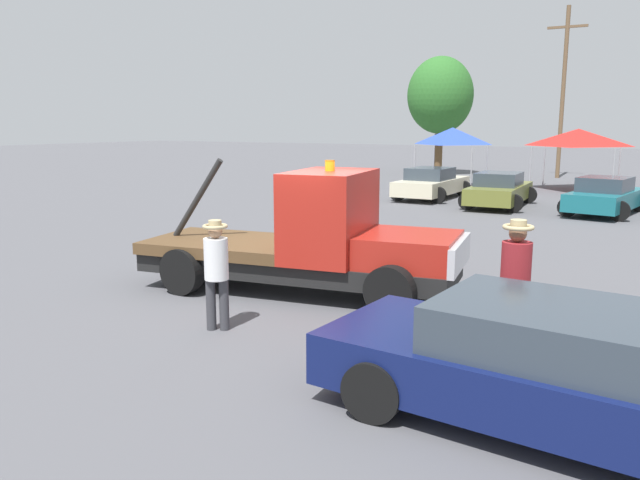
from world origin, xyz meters
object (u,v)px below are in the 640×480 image
object	(u,v)px
person_at_hood	(216,266)
tree_left	(440,96)
canopy_tent_red	(578,138)
parked_car_olive	(499,190)
tow_truck	(316,243)
person_near_truck	(515,276)
foreground_car	(565,372)
canopy_tent_blue	(452,136)
utility_pole	(563,89)
parked_car_cream	(431,183)
parked_car_teal	(605,196)

from	to	relation	value
person_at_hood	tree_left	world-z (taller)	tree_left
canopy_tent_red	tree_left	bearing A→B (deg)	146.02
parked_car_olive	canopy_tent_red	xyz separation A→B (m)	(1.72, 7.99, 1.88)
person_at_hood	tree_left	distance (m)	32.05
person_at_hood	tow_truck	bearing A→B (deg)	-34.05
person_near_truck	canopy_tent_red	xyz separation A→B (m)	(-2.27, 23.79, 1.41)
person_near_truck	canopy_tent_red	world-z (taller)	canopy_tent_red
foreground_car	canopy_tent_blue	size ratio (longest dim) A/B	1.82
person_at_hood	canopy_tent_red	xyz separation A→B (m)	(1.96, 25.00, 1.50)
canopy_tent_red	utility_pole	distance (m)	7.69
tow_truck	foreground_car	world-z (taller)	tow_truck
parked_car_cream	tree_left	world-z (taller)	tree_left
canopy_tent_red	utility_pole	world-z (taller)	utility_pole
parked_car_cream	canopy_tent_blue	distance (m)	5.47
tree_left	canopy_tent_blue	bearing A→B (deg)	-66.75
parked_car_cream	utility_pole	distance (m)	14.71
canopy_tent_red	canopy_tent_blue	bearing A→B (deg)	-164.07
foreground_car	parked_car_cream	distance (m)	20.80
parked_car_teal	parked_car_olive	bearing A→B (deg)	95.67
person_near_truck	person_at_hood	size ratio (longest dim) A/B	1.09
parked_car_teal	tree_left	size ratio (longest dim) A/B	0.62
canopy_tent_blue	tree_left	bearing A→B (deg)	113.25
tow_truck	canopy_tent_blue	size ratio (longest dim) A/B	2.11
foreground_car	parked_car_teal	distance (m)	17.60
canopy_tent_blue	utility_pole	size ratio (longest dim) A/B	0.31
canopy_tent_red	tow_truck	bearing A→B (deg)	-94.29
person_at_hood	person_near_truck	bearing A→B (deg)	-101.92
tow_truck	parked_car_olive	xyz separation A→B (m)	(-0.04, 14.42, -0.33)
tree_left	parked_car_olive	bearing A→B (deg)	-62.72
person_at_hood	utility_pole	distance (m)	32.25
parked_car_cream	canopy_tent_blue	size ratio (longest dim) A/B	1.60
person_near_truck	foreground_car	bearing A→B (deg)	-68.85
person_at_hood	canopy_tent_blue	xyz separation A→B (m)	(-3.70, 23.39, 1.54)
parked_car_olive	utility_pole	bearing A→B (deg)	-1.18
person_near_truck	parked_car_cream	xyz separation A→B (m)	(-7.19, 17.10, -0.47)
person_near_truck	parked_car_cream	distance (m)	18.56
canopy_tent_blue	tree_left	xyz separation A→B (m)	(-3.29, 7.65, 2.33)
tree_left	parked_car_cream	bearing A→B (deg)	-72.41
parked_car_olive	parked_car_cream	bearing A→B (deg)	66.14
canopy_tent_red	utility_pole	xyz separation A→B (m)	(-1.87, 6.98, 2.64)
tow_truck	person_at_hood	distance (m)	2.61
person_at_hood	canopy_tent_red	world-z (taller)	canopy_tent_red
person_near_truck	person_at_hood	xyz separation A→B (m)	(-4.23, -1.21, -0.10)
foreground_car	person_near_truck	xyz separation A→B (m)	(-0.96, 2.03, 0.47)
parked_car_teal	person_near_truck	bearing A→B (deg)	-169.42
parked_car_cream	parked_car_teal	world-z (taller)	same
canopy_tent_red	tree_left	distance (m)	11.05
person_near_truck	canopy_tent_red	size ratio (longest dim) A/B	0.52
foreground_car	parked_car_olive	size ratio (longest dim) A/B	1.19
parked_car_olive	canopy_tent_blue	distance (m)	7.73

